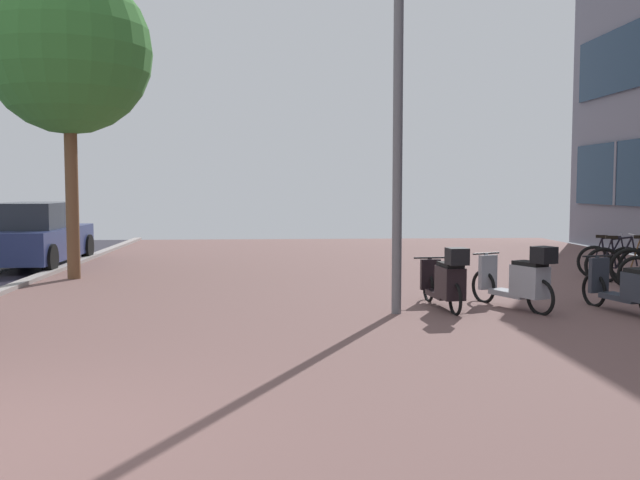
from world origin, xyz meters
The scene contains 9 objects.
ground centered at (1.43, 0.00, -0.02)m, with size 21.00×40.00×0.13m.
bicycle_rack_08 centered at (8.97, 8.18, 0.34)m, with size 1.31×0.48×0.98m.
bicycle_rack_09 centered at (9.10, 8.87, 0.33)m, with size 1.13×0.71×0.94m.
scooter_near centered at (5.98, 5.30, 0.46)m, with size 0.92×1.65×1.01m.
scooter_mid centered at (4.88, 5.39, 0.44)m, with size 0.53×1.73×0.99m.
scooter_far centered at (7.44, 4.81, 0.43)m, with size 0.71×1.73×0.95m.
parked_car_far centered at (-3.26, 11.99, 0.70)m, with size 1.78×4.08×1.48m.
lamp_post centered at (4.08, 5.15, 3.42)m, with size 0.20×0.52×6.19m.
street_tree centered at (-1.69, 9.46, 4.49)m, with size 3.26×3.26×6.13m.
Camera 1 is at (2.30, -4.87, 1.83)m, focal length 39.54 mm.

